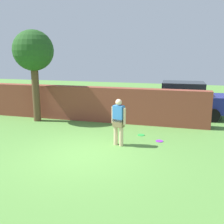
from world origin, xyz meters
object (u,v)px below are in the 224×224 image
at_px(tree, 33,52).
at_px(car, 182,99).
at_px(frisbee_green, 141,135).
at_px(frisbee_purple, 159,141).
at_px(person, 119,120).

height_order(tree, car, tree).
distance_m(tree, frisbee_green, 6.03).
relative_size(car, frisbee_purple, 15.75).
relative_size(tree, person, 2.55).
bearing_deg(tree, person, -26.94).
distance_m(person, frisbee_purple, 1.78).
bearing_deg(person, frisbee_green, -97.66).
bearing_deg(frisbee_purple, tree, 165.57).
bearing_deg(frisbee_purple, person, -149.73).
relative_size(person, frisbee_green, 6.00).
distance_m(tree, car, 7.41).
bearing_deg(car, person, -114.22).
distance_m(tree, frisbee_purple, 6.77).
relative_size(person, car, 0.38).
distance_m(car, frisbee_purple, 4.31).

